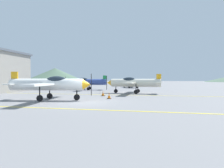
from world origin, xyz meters
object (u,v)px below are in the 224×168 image
object	(u,v)px
airplane_near	(50,84)
traffic_cone_front	(109,96)
airplane_far	(86,82)
traffic_cone_side	(103,93)
airplane_mid	(133,83)
car_sedan	(131,84)

from	to	relation	value
airplane_near	traffic_cone_front	distance (m)	5.35
airplane_far	traffic_cone_side	world-z (taller)	airplane_far
airplane_near	traffic_cone_side	bearing A→B (deg)	54.35
airplane_far	airplane_near	bearing A→B (deg)	-81.62
airplane_mid	car_sedan	xyz separation A→B (m)	(-2.05, 16.00, -0.56)
airplane_far	car_sedan	world-z (taller)	airplane_far
car_sedan	traffic_cone_front	distance (m)	23.22
airplane_mid	car_sedan	bearing A→B (deg)	97.29
traffic_cone_front	car_sedan	bearing A→B (deg)	91.08
airplane_far	traffic_cone_front	bearing A→B (deg)	-62.38
car_sedan	traffic_cone_front	bearing A→B (deg)	-88.92
airplane_near	airplane_mid	size ratio (longest dim) A/B	1.00
airplane_mid	traffic_cone_front	distance (m)	7.46
traffic_cone_side	airplane_near	bearing A→B (deg)	-125.65
airplane_far	traffic_cone_front	xyz separation A→B (m)	(7.10, -13.56, -1.11)
airplane_near	traffic_cone_side	world-z (taller)	airplane_near
airplane_near	airplane_far	distance (m)	15.85
airplane_far	traffic_cone_side	distance (m)	12.33
traffic_cone_front	traffic_cone_side	bearing A→B (deg)	115.45
airplane_near	traffic_cone_side	xyz separation A→B (m)	(3.48, 4.86, -1.11)
car_sedan	airplane_far	bearing A→B (deg)	-124.61
airplane_far	car_sedan	bearing A→B (deg)	55.39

